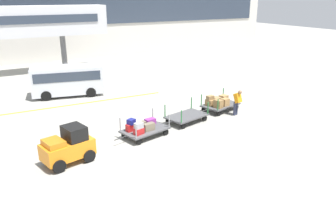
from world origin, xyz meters
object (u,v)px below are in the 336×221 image
object	(u,v)px
baggage_cart_middle	(186,116)
shuttle_van	(67,78)
baggage_tug	(68,146)
baggage_handler	(237,101)
baggage_cart_tail	(219,103)
baggage_cart_lead	(143,128)

from	to	relation	value
baggage_cart_middle	shuttle_van	size ratio (longest dim) A/B	0.61
baggage_tug	baggage_handler	size ratio (longest dim) A/B	1.47
baggage_tug	baggage_cart_middle	size ratio (longest dim) A/B	0.74
baggage_tug	baggage_cart_tail	xyz separation A→B (m)	(9.80, 2.31, -0.24)
baggage_cart_lead	shuttle_van	distance (m)	9.50
baggage_cart_lead	baggage_handler	world-z (taller)	baggage_handler
baggage_cart_middle	shuttle_van	xyz separation A→B (m)	(-4.42, 8.68, 0.89)
baggage_cart_middle	shuttle_van	world-z (taller)	shuttle_van
baggage_cart_tail	baggage_handler	xyz separation A→B (m)	(0.38, -1.21, 0.36)
shuttle_van	baggage_tug	bearing A→B (deg)	-103.92
baggage_cart_lead	baggage_cart_tail	size ratio (longest dim) A/B	1.00
baggage_cart_lead	shuttle_van	size ratio (longest dim) A/B	0.61
baggage_tug	baggage_cart_tail	distance (m)	10.07
baggage_cart_lead	baggage_cart_tail	distance (m)	6.01
baggage_tug	baggage_cart_tail	world-z (taller)	baggage_tug
baggage_tug	shuttle_van	distance (m)	10.62
baggage_tug	shuttle_van	bearing A→B (deg)	76.08
baggage_tug	baggage_cart_lead	xyz separation A→B (m)	(3.95, 0.93, -0.27)
baggage_cart_middle	baggage_handler	xyz separation A→B (m)	(3.21, -0.51, 0.52)
baggage_cart_middle	baggage_cart_tail	distance (m)	2.92
baggage_cart_middle	baggage_cart_tail	world-z (taller)	same
baggage_cart_tail	baggage_handler	distance (m)	1.31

